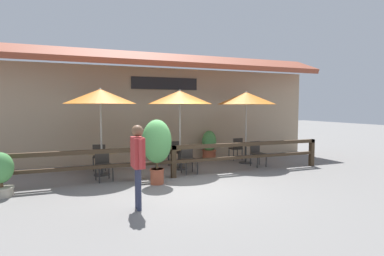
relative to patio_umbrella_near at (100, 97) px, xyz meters
The scene contains 19 objects.
ground_plane 3.79m from the patio_umbrella_near, 47.82° to the right, with size 60.00×60.00×0.00m, color slate.
building_facade 2.77m from the patio_umbrella_near, 44.58° to the left, with size 14.28×1.49×4.23m.
patio_railing 2.84m from the patio_umbrella_near, 29.64° to the right, with size 10.40×0.14×0.95m.
patio_umbrella_near is the anchor object (origin of this frame).
dining_table_near 1.83m from the patio_umbrella_near, behind, with size 0.91×0.91×0.73m.
chair_near_streetside 2.05m from the patio_umbrella_near, 90.22° to the right, with size 0.49×0.49×0.87m.
chair_near_wallside 2.05m from the patio_umbrella_near, 90.95° to the left, with size 0.51×0.51×0.87m.
patio_umbrella_middle 2.54m from the patio_umbrella_near, ahead, with size 2.17×2.17×2.67m.
dining_table_middle 3.13m from the patio_umbrella_near, ahead, with size 0.91×0.91×0.73m.
chair_middle_streetside 3.29m from the patio_umbrella_near, 15.56° to the right, with size 0.44×0.44×0.87m.
chair_middle_wallside 3.28m from the patio_umbrella_near, 16.63° to the left, with size 0.50×0.50×0.87m.
patio_umbrella_far 5.18m from the patio_umbrella_near, ahead, with size 2.17×2.17×2.67m.
dining_table_far 5.49m from the patio_umbrella_near, ahead, with size 0.91×0.91×0.73m.
chair_far_streetside 5.60m from the patio_umbrella_near, ahead, with size 0.46×0.46×0.87m.
chair_far_wallside 5.57m from the patio_umbrella_near, ahead, with size 0.42×0.42×0.87m.
potted_plant_tall_tropical 2.49m from the patio_umbrella_near, 50.86° to the right, with size 0.80×0.72×1.76m.
potted_plant_small_flowering 3.36m from the patio_umbrella_near, 147.89° to the right, with size 0.57×0.54×1.04m.
potted_plant_entrance_palm 4.81m from the patio_umbrella_near, 18.15° to the left, with size 0.58×0.57×1.15m.
pedestrian 3.74m from the patio_umbrella_near, 82.12° to the right, with size 0.24×0.61×1.74m.
Camera 1 is at (-2.56, -7.33, 2.10)m, focal length 28.00 mm.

